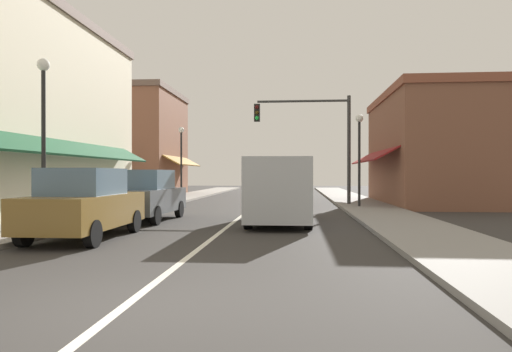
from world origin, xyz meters
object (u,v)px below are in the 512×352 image
object	(u,v)px
parked_car_nearest_left	(85,204)
van_in_lane	(279,189)
traffic_signal_mast_arm	(315,131)
parked_car_second_left	(146,196)
street_lamp_left_far	(181,150)
street_lamp_right_mid	(359,145)
street_lamp_left_near	(43,115)

from	to	relation	value
parked_car_nearest_left	van_in_lane	world-z (taller)	van_in_lane
van_in_lane	traffic_signal_mast_arm	size ratio (longest dim) A/B	0.92
parked_car_second_left	van_in_lane	world-z (taller)	van_in_lane
parked_car_nearest_left	street_lamp_left_far	size ratio (longest dim) A/B	0.89
van_in_lane	street_lamp_right_mid	distance (m)	7.87
parked_car_nearest_left	street_lamp_right_mid	bearing A→B (deg)	51.99
street_lamp_left_near	parked_car_nearest_left	bearing A→B (deg)	-38.40
traffic_signal_mast_arm	parked_car_second_left	bearing A→B (deg)	-127.44
parked_car_second_left	traffic_signal_mast_arm	xyz separation A→B (m)	(6.20, 8.10, 2.96)
street_lamp_left_near	street_lamp_left_far	size ratio (longest dim) A/B	1.07
traffic_signal_mast_arm	street_lamp_right_mid	bearing A→B (deg)	-42.68
van_in_lane	street_lamp_left_far	size ratio (longest dim) A/B	1.12
traffic_signal_mast_arm	street_lamp_left_far	distance (m)	9.70
traffic_signal_mast_arm	street_lamp_left_far	size ratio (longest dim) A/B	1.22
parked_car_nearest_left	street_lamp_left_near	distance (m)	3.51
street_lamp_left_near	street_lamp_left_far	world-z (taller)	street_lamp_left_near
van_in_lane	traffic_signal_mast_arm	world-z (taller)	traffic_signal_mast_arm
street_lamp_left_near	street_lamp_left_far	bearing A→B (deg)	90.12
parked_car_second_left	traffic_signal_mast_arm	bearing A→B (deg)	54.08
parked_car_second_left	street_lamp_left_far	distance (m)	13.47
parked_car_nearest_left	van_in_lane	size ratio (longest dim) A/B	0.79
parked_car_nearest_left	traffic_signal_mast_arm	xyz separation A→B (m)	(6.27, 12.62, 2.96)
van_in_lane	street_lamp_right_mid	bearing A→B (deg)	62.21
street_lamp_left_near	street_lamp_right_mid	size ratio (longest dim) A/B	1.12
parked_car_second_left	street_lamp_left_near	bearing A→B (deg)	-123.13
van_in_lane	street_lamp_left_far	world-z (taller)	street_lamp_left_far
traffic_signal_mast_arm	street_lamp_left_far	world-z (taller)	traffic_signal_mast_arm
parked_car_nearest_left	van_in_lane	xyz separation A→B (m)	(4.73, 4.00, 0.27)
parked_car_second_left	street_lamp_left_far	xyz separation A→B (m)	(-2.08, 13.11, 2.25)
parked_car_second_left	street_lamp_left_far	size ratio (longest dim) A/B	0.90
parked_car_nearest_left	street_lamp_left_near	world-z (taller)	street_lamp_left_near
parked_car_second_left	street_lamp_left_far	bearing A→B (deg)	100.51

